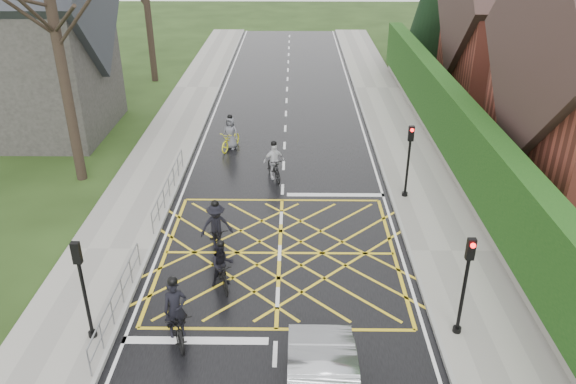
{
  "coord_description": "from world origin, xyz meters",
  "views": [
    {
      "loc": [
        0.49,
        -16.59,
        10.8
      ],
      "look_at": [
        0.27,
        2.19,
        1.3
      ],
      "focal_mm": 35.0,
      "sensor_mm": 36.0,
      "label": 1
    }
  ],
  "objects_px": {
    "cyclist_front": "(274,165)",
    "cyclist_lead": "(231,137)",
    "cyclist_back": "(222,269)",
    "cyclist_mid": "(216,231)",
    "cyclist_rear": "(176,318)"
  },
  "relations": [
    {
      "from": "cyclist_front",
      "to": "cyclist_lead",
      "type": "bearing_deg",
      "value": 103.71
    },
    {
      "from": "cyclist_back",
      "to": "cyclist_lead",
      "type": "xyz_separation_m",
      "value": [
        -0.91,
        11.48,
        -0.01
      ]
    },
    {
      "from": "cyclist_front",
      "to": "cyclist_back",
      "type": "bearing_deg",
      "value": -119.3
    },
    {
      "from": "cyclist_back",
      "to": "cyclist_lead",
      "type": "height_order",
      "value": "cyclist_lead"
    },
    {
      "from": "cyclist_front",
      "to": "cyclist_lead",
      "type": "distance_m",
      "value": 4.15
    },
    {
      "from": "cyclist_rear",
      "to": "cyclist_front",
      "type": "height_order",
      "value": "cyclist_rear"
    },
    {
      "from": "cyclist_front",
      "to": "cyclist_lead",
      "type": "xyz_separation_m",
      "value": [
        -2.28,
        3.47,
        -0.04
      ]
    },
    {
      "from": "cyclist_back",
      "to": "cyclist_lead",
      "type": "bearing_deg",
      "value": 75.98
    },
    {
      "from": "cyclist_rear",
      "to": "cyclist_lead",
      "type": "bearing_deg",
      "value": 67.13
    },
    {
      "from": "cyclist_back",
      "to": "cyclist_mid",
      "type": "relative_size",
      "value": 0.83
    },
    {
      "from": "cyclist_rear",
      "to": "cyclist_lead",
      "type": "xyz_separation_m",
      "value": [
        0.09,
        13.89,
        -0.02
      ]
    },
    {
      "from": "cyclist_mid",
      "to": "cyclist_front",
      "type": "xyz_separation_m",
      "value": [
        1.82,
        5.79,
        -0.03
      ]
    },
    {
      "from": "cyclist_back",
      "to": "cyclist_mid",
      "type": "xyz_separation_m",
      "value": [
        -0.45,
        2.21,
        0.07
      ]
    },
    {
      "from": "cyclist_mid",
      "to": "cyclist_lead",
      "type": "height_order",
      "value": "cyclist_mid"
    },
    {
      "from": "cyclist_lead",
      "to": "cyclist_back",
      "type": "bearing_deg",
      "value": -64.81
    }
  ]
}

